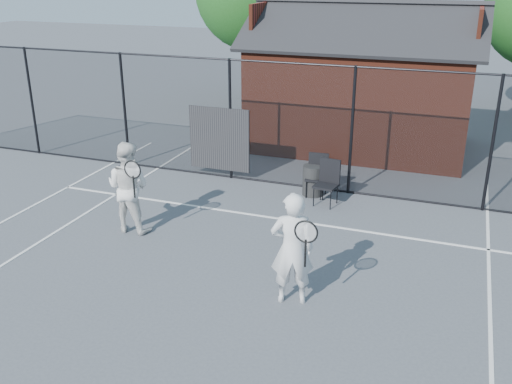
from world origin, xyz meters
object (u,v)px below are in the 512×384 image
(player_front, at_px, (292,249))
(waste_bin, at_px, (313,180))
(clubhouse, at_px, (362,92))
(player_back, at_px, (128,187))
(chair_left, at_px, (316,176))
(chair_right, at_px, (326,184))

(player_front, relative_size, waste_bin, 2.59)
(player_front, distance_m, waste_bin, 4.69)
(clubhouse, distance_m, player_front, 9.02)
(player_back, relative_size, chair_left, 1.91)
(player_front, height_order, player_back, same)
(player_back, distance_m, chair_left, 4.37)
(chair_right, bearing_deg, player_front, -75.25)
(player_back, bearing_deg, waste_bin, 46.55)
(player_front, xyz_separation_m, chair_left, (-0.77, 4.52, -0.45))
(clubhouse, xyz_separation_m, player_back, (-3.23, -7.54, -0.67))
(chair_left, bearing_deg, chair_right, -56.65)
(clubhouse, relative_size, waste_bin, 9.03)
(chair_left, bearing_deg, waste_bin, 143.02)
(clubhouse, height_order, chair_right, clubhouse)
(clubhouse, xyz_separation_m, waste_bin, (-0.26, -4.40, -1.25))
(chair_left, bearing_deg, clubhouse, 84.17)
(chair_right, distance_m, waste_bin, 0.67)
(player_back, relative_size, chair_right, 1.84)
(player_front, height_order, chair_left, player_front)
(player_front, xyz_separation_m, chair_right, (-0.44, 4.08, -0.43))
(player_back, height_order, waste_bin, player_back)
(clubhouse, relative_size, chair_right, 6.44)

